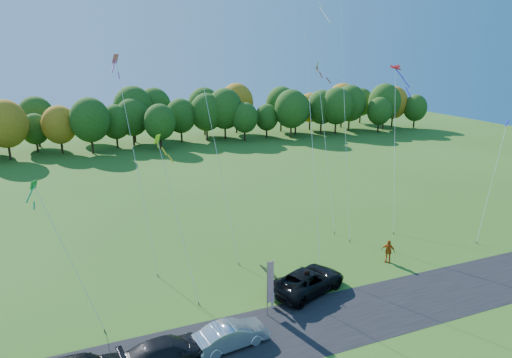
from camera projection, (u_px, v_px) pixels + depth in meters
name	position (u px, v px, depth m)	size (l,w,h in m)	color
ground	(288.00, 294.00, 32.58)	(160.00, 160.00, 0.00)	#2C5A17
asphalt_strip	(316.00, 324.00, 29.03)	(90.00, 6.00, 0.01)	black
tree_line	(152.00, 147.00, 81.47)	(116.00, 12.00, 10.00)	#1E4711
black_suv	(308.00, 281.00, 32.80)	(2.79, 6.04, 1.68)	black
silver_sedan	(231.00, 335.00, 26.76)	(1.56, 4.47, 1.47)	silver
dark_truck_a	(167.00, 352.00, 25.22)	(2.11, 5.18, 1.50)	black
person_tailgate_a	(272.00, 296.00, 30.81)	(0.59, 0.38, 1.61)	silver
person_tailgate_b	(307.00, 283.00, 32.30)	(0.91, 0.71, 1.87)	gray
person_east	(388.00, 251.00, 37.29)	(1.13, 0.47, 1.93)	#C55512
feather_flag	(270.00, 282.00, 29.53)	(0.51, 0.16, 3.88)	#999999
kite_delta_blue	(204.00, 88.00, 38.25)	(3.51, 12.51, 27.31)	#4C3F33
kite_parafoil_orange	(344.00, 91.00, 43.71)	(6.56, 11.87, 26.46)	#4C3F33
kite_delta_red	(311.00, 114.00, 36.49)	(3.58, 9.59, 24.07)	#4C3F33
kite_parafoil_rainbow	(395.00, 145.00, 45.61)	(6.56, 8.52, 15.55)	#4C3F33
kite_diamond_yellow	(177.00, 217.00, 32.10)	(1.73, 6.31, 11.27)	#4C3F33
kite_diamond_green	(69.00, 256.00, 28.28)	(3.66, 4.68, 9.33)	#4C3F33
kite_diamond_white	(326.00, 145.00, 44.45)	(2.13, 7.63, 16.10)	#4C3F33
kite_diamond_pink	(136.00, 163.00, 35.78)	(1.80, 7.57, 16.87)	#4C3F33
kite_diamond_blue_low	(492.00, 181.00, 41.85)	(5.66, 3.38, 10.83)	#4C3F33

